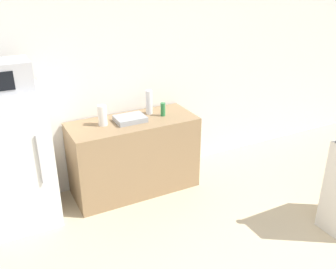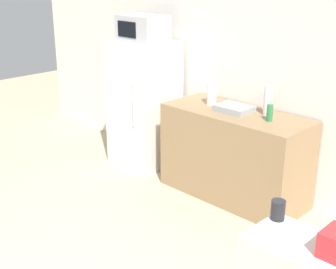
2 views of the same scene
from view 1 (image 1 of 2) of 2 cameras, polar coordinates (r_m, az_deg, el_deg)
wall_back at (r=4.68m, az=-4.22°, el=8.51°), size 8.00×0.06×2.60m
refrigerator at (r=4.17m, az=-22.08°, el=-3.61°), size 0.67×0.66×1.48m
microwave at (r=3.86m, az=-24.11°, el=8.08°), size 0.53×0.38×0.29m
counter at (r=4.57m, az=-5.20°, el=-3.24°), size 1.51×0.63×0.92m
sink_basin at (r=4.36m, az=-5.79°, el=2.40°), size 0.35×0.26×0.06m
bottle_tall at (r=4.54m, az=-2.90°, el=4.95°), size 0.08×0.08×0.29m
bottle_short at (r=4.49m, az=-0.78°, el=3.86°), size 0.06×0.06×0.16m
paper_towel_roll at (r=4.26m, az=-9.96°, el=2.88°), size 0.10×0.10×0.23m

